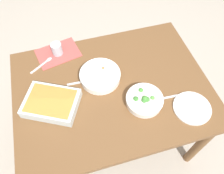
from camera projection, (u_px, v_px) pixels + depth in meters
ground_plane at (112, 133)px, 1.99m from camera, size 6.00×6.00×0.00m
dining_table at (112, 95)px, 1.45m from camera, size 1.20×0.90×0.74m
placemat at (58, 53)px, 1.53m from camera, size 0.32×0.25×0.00m
stew_bowl at (100, 76)px, 1.38m from camera, size 0.26×0.26×0.06m
broccoli_bowl at (144, 100)px, 1.29m from camera, size 0.22×0.22×0.07m
baking_dish at (51, 103)px, 1.27m from camera, size 0.37×0.33×0.06m
drink_cup at (57, 49)px, 1.50m from camera, size 0.07×0.07×0.08m
side_plate at (192, 108)px, 1.29m from camera, size 0.22×0.22×0.01m
spoon_by_stew at (85, 81)px, 1.39m from camera, size 0.18×0.03×0.01m
spoon_by_broccoli at (162, 99)px, 1.32m from camera, size 0.18×0.03×0.01m
spoon_spare at (44, 63)px, 1.48m from camera, size 0.16×0.11×0.01m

